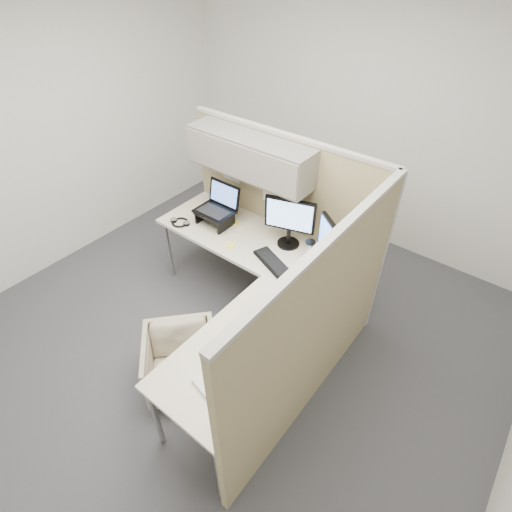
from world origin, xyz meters
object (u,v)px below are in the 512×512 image
Objects in this scene: desk at (249,280)px; keyboard at (273,263)px; office_chair at (181,360)px; monitor_left at (290,219)px.

desk is 4.74× the size of keyboard.
keyboard is (0.18, 0.96, 0.46)m from office_chair.
keyboard is (0.06, 0.24, 0.05)m from desk.
desk is 0.26m from keyboard.
keyboard is at bearing 32.33° from office_chair.
office_chair is at bearing -99.26° from desk.
desk is 4.29× the size of monitor_left.
monitor_left is (0.01, 0.55, 0.32)m from desk.
desk is at bearing -82.92° from keyboard.
monitor_left is (0.13, 1.27, 0.72)m from office_chair.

